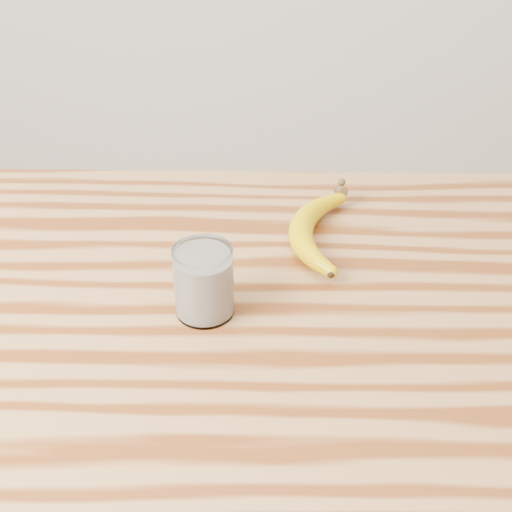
{
  "coord_description": "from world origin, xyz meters",
  "views": [
    {
      "loc": [
        0.06,
        -0.77,
        1.51
      ],
      "look_at": [
        0.05,
        0.08,
        0.93
      ],
      "focal_mm": 50.0,
      "sensor_mm": 36.0,
      "label": 1
    }
  ],
  "objects": [
    {
      "name": "smoothie_glass",
      "position": [
        -0.02,
        -0.01,
        0.95
      ],
      "size": [
        0.08,
        0.08,
        0.1
      ],
      "color": "white",
      "rests_on": "table"
    },
    {
      "name": "table",
      "position": [
        0.0,
        0.0,
        0.77
      ],
      "size": [
        1.2,
        0.8,
        0.9
      ],
      "color": "#9F6D3E",
      "rests_on": "ground"
    },
    {
      "name": "banana",
      "position": [
        0.11,
        0.17,
        0.92
      ],
      "size": [
        0.16,
        0.33,
        0.04
      ],
      "primitive_type": null,
      "rotation": [
        0.0,
        0.0,
        -0.14
      ],
      "color": "#C69D00",
      "rests_on": "table"
    }
  ]
}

